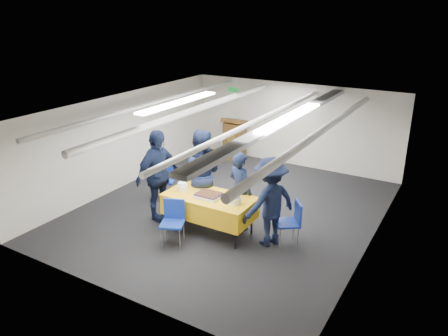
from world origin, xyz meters
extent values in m
plane|color=black|center=(0.00, 0.00, 0.00)|extent=(7.00, 7.00, 0.00)
cube|color=silver|center=(0.00, 3.49, 1.15)|extent=(6.00, 0.02, 2.30)
cube|color=silver|center=(-2.99, 0.00, 1.15)|extent=(0.02, 7.00, 2.30)
cube|color=silver|center=(2.99, 0.00, 1.15)|extent=(0.02, 7.00, 2.30)
cube|color=silver|center=(0.00, 0.00, 2.29)|extent=(6.00, 7.00, 0.02)
cylinder|color=silver|center=(-2.00, 0.00, 2.18)|extent=(0.10, 6.90, 0.10)
cylinder|color=silver|center=(-0.90, 0.00, 2.14)|extent=(0.14, 6.90, 0.14)
cylinder|color=silver|center=(0.60, 0.00, 2.10)|extent=(0.10, 6.90, 0.10)
cylinder|color=silver|center=(1.90, 0.00, 2.06)|extent=(0.14, 6.90, 0.14)
cube|color=gray|center=(1.20, 0.00, 2.20)|extent=(0.28, 6.90, 0.08)
cube|color=white|center=(-1.30, 0.00, 2.27)|extent=(0.25, 2.60, 0.04)
cube|color=white|center=(1.30, 0.00, 2.27)|extent=(0.25, 2.60, 0.04)
cube|color=#0C591E|center=(-1.90, 3.47, 1.95)|extent=(0.30, 0.04, 0.12)
cylinder|color=black|center=(-0.64, -1.37, 0.18)|extent=(0.04, 0.04, 0.36)
cylinder|color=black|center=(0.89, -1.37, 0.18)|extent=(0.04, 0.04, 0.36)
cylinder|color=black|center=(-0.64, -0.71, 0.18)|extent=(0.04, 0.04, 0.36)
cylinder|color=black|center=(0.89, -0.71, 0.18)|extent=(0.04, 0.04, 0.36)
cube|color=gold|center=(0.13, -1.04, 0.54)|extent=(1.76, 0.88, 0.39)
cube|color=gold|center=(0.13, -1.04, 0.76)|extent=(1.78, 0.90, 0.03)
cube|color=white|center=(0.15, -1.10, 0.80)|extent=(0.48, 0.38, 0.06)
cube|color=black|center=(0.15, -1.10, 0.84)|extent=(0.46, 0.36, 0.02)
sphere|color=navy|center=(-0.06, -1.27, 0.84)|extent=(0.04, 0.04, 0.04)
sphere|color=navy|center=(-0.06, -0.93, 0.84)|extent=(0.04, 0.04, 0.04)
sphere|color=navy|center=(0.04, -1.27, 0.84)|extent=(0.04, 0.04, 0.04)
sphere|color=navy|center=(0.04, -0.93, 0.84)|extent=(0.04, 0.04, 0.04)
sphere|color=navy|center=(0.15, -1.27, 0.84)|extent=(0.04, 0.04, 0.04)
sphere|color=navy|center=(0.15, -0.93, 0.84)|extent=(0.04, 0.04, 0.04)
sphere|color=navy|center=(0.25, -1.27, 0.84)|extent=(0.04, 0.04, 0.04)
sphere|color=navy|center=(0.25, -0.93, 0.84)|extent=(0.04, 0.04, 0.04)
sphere|color=navy|center=(0.35, -1.27, 0.84)|extent=(0.04, 0.04, 0.04)
sphere|color=navy|center=(0.35, -0.93, 0.84)|extent=(0.04, 0.04, 0.04)
sphere|color=navy|center=(-0.08, -1.18, 0.84)|extent=(0.04, 0.04, 0.04)
sphere|color=navy|center=(0.37, -1.18, 0.84)|extent=(0.04, 0.04, 0.04)
sphere|color=navy|center=(-0.08, -1.10, 0.84)|extent=(0.04, 0.04, 0.04)
sphere|color=navy|center=(0.37, -1.10, 0.84)|extent=(0.04, 0.04, 0.04)
sphere|color=navy|center=(-0.08, -1.01, 0.84)|extent=(0.04, 0.04, 0.04)
sphere|color=navy|center=(0.37, -1.01, 0.84)|extent=(0.04, 0.04, 0.04)
cylinder|color=white|center=(-0.47, -1.09, 0.83)|extent=(0.21, 0.21, 0.12)
cylinder|color=white|center=(-0.47, -1.09, 0.92)|extent=(0.18, 0.18, 0.05)
cylinder|color=white|center=(0.73, -1.09, 0.83)|extent=(0.21, 0.21, 0.12)
cylinder|color=white|center=(0.73, -1.09, 0.92)|extent=(0.18, 0.18, 0.05)
cube|color=brown|center=(-1.60, 3.05, 0.55)|extent=(0.55, 0.45, 1.10)
cube|color=brown|center=(-1.60, 3.02, 1.15)|extent=(0.62, 0.53, 0.21)
cylinder|color=gold|center=(-1.60, 2.81, 0.70)|extent=(0.28, 0.02, 0.28)
cylinder|color=gray|center=(-0.27, -2.07, 0.21)|extent=(0.02, 0.02, 0.43)
cylinder|color=gray|center=(0.05, -1.93, 0.21)|extent=(0.02, 0.02, 0.43)
cylinder|color=gray|center=(-0.40, -1.76, 0.21)|extent=(0.02, 0.02, 0.43)
cylinder|color=gray|center=(-0.09, -1.62, 0.21)|extent=(0.02, 0.02, 0.43)
cube|color=navy|center=(-0.18, -1.85, 0.45)|extent=(0.55, 0.55, 0.04)
cube|color=navy|center=(-0.25, -1.67, 0.67)|extent=(0.38, 0.19, 0.40)
cylinder|color=gray|center=(1.41, -0.70, 0.21)|extent=(0.02, 0.02, 0.43)
cylinder|color=gray|center=(1.61, -0.97, 0.21)|extent=(0.02, 0.02, 0.43)
cylinder|color=gray|center=(1.69, -0.49, 0.21)|extent=(0.02, 0.02, 0.43)
cylinder|color=gray|center=(1.89, -0.77, 0.21)|extent=(0.02, 0.02, 0.43)
cube|color=navy|center=(1.65, -0.73, 0.45)|extent=(0.59, 0.59, 0.04)
cube|color=navy|center=(1.80, -0.62, 0.67)|extent=(0.27, 0.35, 0.40)
cylinder|color=gray|center=(-1.70, -0.43, 0.21)|extent=(0.02, 0.02, 0.43)
cylinder|color=gray|center=(-1.39, -0.30, 0.21)|extent=(0.02, 0.02, 0.43)
cylinder|color=gray|center=(-1.83, -0.12, 0.21)|extent=(0.02, 0.02, 0.43)
cylinder|color=gray|center=(-1.52, 0.01, 0.21)|extent=(0.02, 0.02, 0.43)
cube|color=navy|center=(-1.61, -0.21, 0.45)|extent=(0.55, 0.55, 0.04)
cube|color=navy|center=(-1.68, -0.03, 0.67)|extent=(0.38, 0.19, 0.40)
imported|color=black|center=(0.55, -0.58, 0.80)|extent=(0.68, 0.55, 1.61)
imported|color=black|center=(-0.40, -0.55, 0.96)|extent=(1.15, 1.04, 1.92)
imported|color=black|center=(-1.09, -1.09, 0.97)|extent=(0.59, 1.18, 1.94)
imported|color=black|center=(1.33, -0.86, 0.86)|extent=(1.07, 1.28, 1.72)
camera|label=1|loc=(4.31, -7.57, 4.24)|focal=35.00mm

